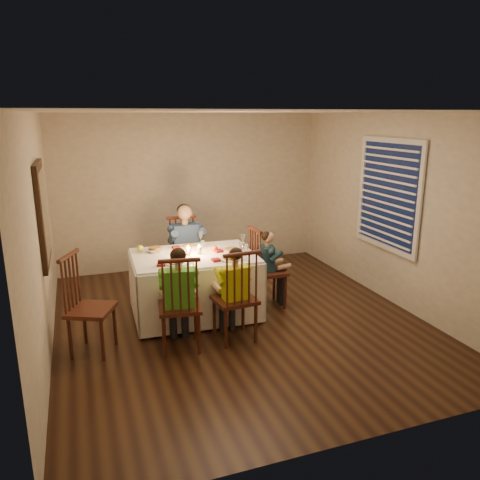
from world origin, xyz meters
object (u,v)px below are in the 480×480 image
object	(u,v)px
dining_table	(194,272)
chair_adult	(187,292)
child_green	(181,348)
chair_near_right	(235,339)
chair_near_left	(181,348)
chair_extra	(95,351)
adult	(187,292)
serving_bowl	(155,250)
child_yellow	(235,339)
child_teal	(268,305)
chair_end	(268,305)

from	to	relation	value
dining_table	chair_adult	distance (m)	1.02
child_green	dining_table	bearing A→B (deg)	-105.76
chair_near_right	chair_near_left	bearing A→B (deg)	-4.17
dining_table	chair_extra	bearing A→B (deg)	-153.01
chair_extra	adult	world-z (taller)	adult
chair_extra	adult	distance (m)	2.01
dining_table	child_green	size ratio (longest dim) A/B	1.36
chair_adult	serving_bowl	distance (m)	1.15
child_green	chair_extra	bearing A→B (deg)	-6.13
child_yellow	serving_bowl	world-z (taller)	serving_bowl
dining_table	adult	world-z (taller)	dining_table
child_teal	serving_bowl	size ratio (longest dim) A/B	5.28
chair_extra	child_green	world-z (taller)	child_green
chair_near_right	chair_extra	size ratio (longest dim) A/B	0.99
chair_end	child_teal	distance (m)	0.00
dining_table	child_teal	size ratio (longest dim) A/B	1.53
adult	dining_table	bearing A→B (deg)	-98.50
chair_adult	chair_near_right	size ratio (longest dim) A/B	1.00
chair_extra	serving_bowl	xyz separation A→B (m)	(0.87, 0.89, 0.85)
adult	serving_bowl	world-z (taller)	serving_bowl
dining_table	chair_near_left	xyz separation A→B (m)	(-0.38, -0.85, -0.59)
chair_adult	child_yellow	bearing A→B (deg)	-86.39
dining_table	serving_bowl	size ratio (longest dim) A/B	8.09
chair_near_right	serving_bowl	world-z (taller)	serving_bowl
chair_near_left	child_yellow	xyz separation A→B (m)	(0.65, 0.01, 0.00)
chair_end	adult	world-z (taller)	adult
chair_adult	serving_bowl	world-z (taller)	serving_bowl
chair_near_left	chair_extra	bearing A→B (deg)	-6.13
chair_near_left	chair_near_right	bearing A→B (deg)	-171.04
chair_near_left	serving_bowl	distance (m)	1.42
chair_near_left	chair_extra	xyz separation A→B (m)	(-0.93, 0.24, 0.00)
chair_end	chair_extra	distance (m)	2.41
dining_table	serving_bowl	world-z (taller)	serving_bowl
chair_adult	chair_extra	size ratio (longest dim) A/B	0.99
chair_near_right	adult	distance (m)	1.68
child_yellow	chair_near_right	bearing A→B (deg)	-4.82
chair_near_right	chair_adult	bearing A→B (deg)	-88.63
dining_table	chair_adult	world-z (taller)	dining_table
chair_adult	chair_near_right	bearing A→B (deg)	-86.39
dining_table	child_yellow	world-z (taller)	dining_table
child_green	serving_bowl	distance (m)	1.42
chair_near_right	child_teal	bearing A→B (deg)	-138.22
chair_near_left	chair_end	bearing A→B (deg)	-141.78
dining_table	child_green	xyz separation A→B (m)	(-0.38, -0.85, -0.59)
dining_table	chair_near_right	distance (m)	1.07
chair_near_right	child_teal	distance (m)	1.10
dining_table	adult	size ratio (longest dim) A/B	1.22
chair_near_right	child_teal	size ratio (longest dim) A/B	1.06
chair_extra	dining_table	bearing A→B (deg)	-40.08
dining_table	adult	bearing A→B (deg)	86.08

